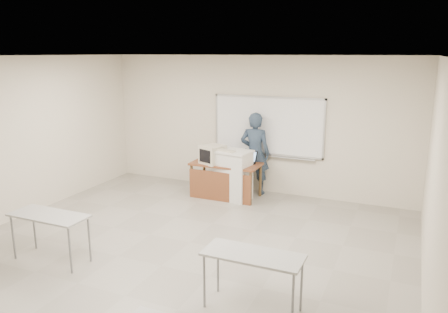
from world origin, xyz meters
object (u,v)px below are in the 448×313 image
at_px(laptop, 246,160).
at_px(mouse, 231,165).
at_px(keyboard, 224,150).
at_px(presenter, 255,153).
at_px(instructor_desk, 224,173).
at_px(crt_monitor, 213,154).
at_px(whiteboard, 268,127).
at_px(podium, 233,175).

distance_m(laptop, mouse, 0.41).
height_order(laptop, keyboard, keyboard).
relative_size(keyboard, presenter, 0.27).
relative_size(instructor_desk, presenter, 0.81).
distance_m(crt_monitor, presenter, 0.95).
bearing_deg(laptop, mouse, -94.69).
height_order(instructor_desk, crt_monitor, crt_monitor).
height_order(whiteboard, laptop, whiteboard).
relative_size(podium, crt_monitor, 2.25).
height_order(keyboard, presenter, presenter).
bearing_deg(laptop, crt_monitor, -132.61).
bearing_deg(podium, whiteboard, 64.70).
xyz_separation_m(whiteboard, laptop, (-0.31, -0.51, -0.67)).
height_order(whiteboard, crt_monitor, whiteboard).
distance_m(crt_monitor, mouse, 0.49).
relative_size(crt_monitor, mouse, 4.44).
bearing_deg(presenter, laptop, 70.88).
height_order(instructor_desk, presenter, presenter).
xyz_separation_m(crt_monitor, keyboard, (0.30, -0.10, 0.13)).
xyz_separation_m(podium, laptop, (0.19, 0.26, 0.28)).
distance_m(podium, laptop, 0.43).
height_order(whiteboard, podium, whiteboard).
bearing_deg(crt_monitor, instructor_desk, 22.69).
relative_size(crt_monitor, laptop, 1.28).
height_order(laptop, presenter, presenter).
xyz_separation_m(podium, crt_monitor, (-0.45, -0.02, 0.41)).
bearing_deg(laptop, whiteboard, 82.57).
distance_m(mouse, keyboard, 0.34).
bearing_deg(instructor_desk, whiteboard, 47.90).
height_order(laptop, mouse, laptop).
bearing_deg(presenter, whiteboard, -143.72).
distance_m(laptop, presenter, 0.35).
relative_size(whiteboard, mouse, 23.37).
height_order(crt_monitor, keyboard, crt_monitor).
bearing_deg(instructor_desk, crt_monitor, -177.26).
height_order(instructor_desk, mouse, mouse).
relative_size(laptop, mouse, 3.46).
xyz_separation_m(instructor_desk, podium, (0.20, 0.01, -0.02)).
xyz_separation_m(keyboard, presenter, (0.43, 0.70, -0.17)).
relative_size(crt_monitor, presenter, 0.26).
bearing_deg(whiteboard, mouse, -119.95).
height_order(podium, keyboard, keyboard).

